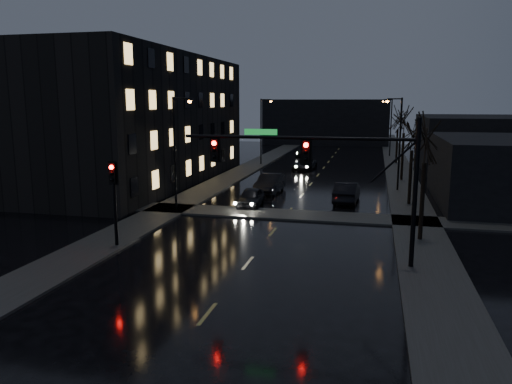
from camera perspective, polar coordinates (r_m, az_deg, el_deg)
The scene contains 23 objects.
ground at distance 17.24m, azimuth -7.82°, elevation -16.28°, with size 160.00×160.00×0.00m, color black.
sidewalk_left at distance 51.90m, azimuth -2.65°, elevation 1.86°, with size 3.00×140.00×0.12m, color #2D2D2B.
sidewalk_right at distance 49.99m, azimuth 16.43°, elevation 1.12°, with size 3.00×140.00×0.12m, color #2D2D2B.
sidewalk_cross at distance 34.18m, azimuth 3.43°, elevation -2.59°, with size 40.00×3.00×0.12m, color #2D2D2B.
apartment_block at distance 49.61m, azimuth -13.35°, elevation 8.10°, with size 12.00×30.00×12.00m, color black.
commercial_right_near at distance 41.81m, azimuth 26.83°, elevation 2.08°, with size 10.00×14.00×5.00m, color black.
commercial_right_far at distance 63.51m, azimuth 23.70°, elevation 5.23°, with size 12.00×18.00×6.00m, color black.
far_block at distance 92.81m, azimuth 8.08°, elevation 7.95°, with size 22.00×10.00×8.00m, color black.
signal_mast at distance 23.57m, azimuth 8.75°, elevation 3.33°, with size 11.11×0.41×7.00m.
signal_pole_left at distance 27.21m, azimuth -15.91°, elevation 0.03°, with size 0.35×0.41×4.53m.
tree_near at distance 28.49m, azimuth 18.91°, elevation 6.81°, with size 3.52×3.52×8.08m.
tree_mid_a at distance 38.46m, azimuth 17.52°, elevation 7.08°, with size 3.30×3.30×7.58m.
tree_mid_b at distance 50.41m, azimuth 16.64°, elevation 8.67°, with size 3.74×3.74×8.59m.
tree_far at distance 64.40m, azimuth 15.97°, elevation 8.49°, with size 3.43×3.43×7.88m.
streetlight_l_near at distance 35.08m, azimuth -8.98°, elevation 5.43°, with size 1.53×0.28×8.00m.
streetlight_l_far at distance 60.87m, azimuth 0.77°, elevation 7.58°, with size 1.53×0.28×8.00m.
streetlight_r_mid at distance 44.46m, azimuth 15.87°, elevation 6.18°, with size 1.53×0.28×8.00m.
streetlight_r_far at distance 72.41m, azimuth 15.01°, elevation 7.67°, with size 1.53×0.28×8.00m.
oncoming_car_a at distance 36.88m, azimuth -0.59°, elevation -0.62°, with size 1.62×4.03×1.37m, color black.
oncoming_car_b at distance 42.51m, azimuth 1.59°, elevation 0.99°, with size 1.69×4.84×1.60m, color black.
oncoming_car_c at distance 56.86m, azimuth 5.53°, elevation 3.17°, with size 2.15×4.67×1.30m, color black.
oncoming_car_d at distance 71.26m, azimuth 5.47°, elevation 4.68°, with size 2.04×5.03×1.46m, color black.
lead_car at distance 39.04m, azimuth 10.33°, elevation -0.03°, with size 1.67×4.79×1.58m, color black.
Camera 1 is at (5.73, -14.32, 7.69)m, focal length 35.00 mm.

